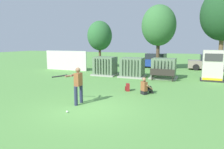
{
  "coord_description": "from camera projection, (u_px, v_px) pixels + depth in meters",
  "views": [
    {
      "loc": [
        4.22,
        -7.79,
        2.9
      ],
      "look_at": [
        -0.32,
        3.5,
        1.0
      ],
      "focal_mm": 33.43,
      "sensor_mm": 36.0,
      "label": 1
    }
  ],
  "objects": [
    {
      "name": "generator_enclosure",
      "position": [
        212.0,
        66.0,
        15.67
      ],
      "size": [
        1.6,
        1.4,
        2.3
      ],
      "color": "#262626",
      "rests_on": "ground"
    },
    {
      "name": "tree_left",
      "position": [
        100.0,
        36.0,
        23.13
      ],
      "size": [
        2.73,
        2.73,
        5.22
      ],
      "color": "brown",
      "rests_on": "ground"
    },
    {
      "name": "ground_plane",
      "position": [
        89.0,
        109.0,
        9.14
      ],
      "size": [
        96.0,
        96.0,
        0.0
      ],
      "primitive_type": "plane",
      "color": "#5B9947"
    },
    {
      "name": "parked_car_leftmost",
      "position": [
        155.0,
        61.0,
        23.77
      ],
      "size": [
        4.34,
        2.21,
        1.62
      ],
      "color": "navy",
      "rests_on": "ground"
    },
    {
      "name": "fence_panel",
      "position": [
        66.0,
        60.0,
        21.67
      ],
      "size": [
        4.8,
        0.12,
        2.0
      ],
      "primitive_type": "cube",
      "color": "beige",
      "rests_on": "ground"
    },
    {
      "name": "tree_center_left",
      "position": [
        159.0,
        26.0,
        21.19
      ],
      "size": [
        3.47,
        3.47,
        6.63
      ],
      "color": "#4C3828",
      "rests_on": "ground"
    },
    {
      "name": "park_bench",
      "position": [
        162.0,
        74.0,
        15.6
      ],
      "size": [
        1.81,
        0.47,
        0.92
      ],
      "color": "#2D2823",
      "rests_on": "ground"
    },
    {
      "name": "transformer_west",
      "position": [
        105.0,
        66.0,
        18.31
      ],
      "size": [
        2.1,
        1.7,
        1.62
      ],
      "color": "#9E9B93",
      "rests_on": "ground"
    },
    {
      "name": "transformer_mid_west",
      "position": [
        132.0,
        68.0,
        17.34
      ],
      "size": [
        2.1,
        1.7,
        1.62
      ],
      "color": "#9E9B93",
      "rests_on": "ground"
    },
    {
      "name": "seated_spectator",
      "position": [
        145.0,
        88.0,
        11.68
      ],
      "size": [
        0.71,
        0.76,
        0.96
      ],
      "color": "black",
      "rests_on": "ground"
    },
    {
      "name": "sports_ball",
      "position": [
        67.0,
        112.0,
        8.63
      ],
      "size": [
        0.09,
        0.09,
        0.09
      ],
      "primitive_type": "sphere",
      "color": "white",
      "rests_on": "ground"
    },
    {
      "name": "batter",
      "position": [
        77.0,
        84.0,
        9.73
      ],
      "size": [
        1.6,
        0.72,
        1.74
      ],
      "color": "#282D4C",
      "rests_on": "ground"
    },
    {
      "name": "parked_car_left_of_center",
      "position": [
        210.0,
        63.0,
        21.85
      ],
      "size": [
        4.28,
        2.07,
        1.62
      ],
      "color": "gray",
      "rests_on": "ground"
    },
    {
      "name": "backpack",
      "position": [
        128.0,
        87.0,
        12.46
      ],
      "size": [
        0.34,
        0.37,
        0.44
      ],
      "color": "maroon",
      "rests_on": "ground"
    },
    {
      "name": "transformer_mid_east",
      "position": [
        164.0,
        69.0,
        16.65
      ],
      "size": [
        2.1,
        1.7,
        1.62
      ],
      "color": "#9E9B93",
      "rests_on": "ground"
    },
    {
      "name": "tree_center_right",
      "position": [
        224.0,
        14.0,
        19.5
      ],
      "size": [
        4.18,
        4.18,
        7.98
      ],
      "color": "brown",
      "rests_on": "ground"
    }
  ]
}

